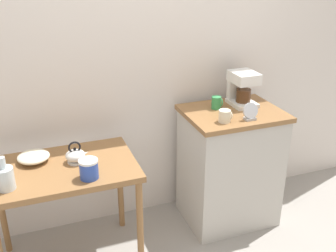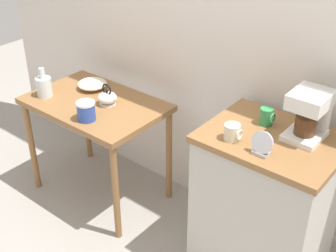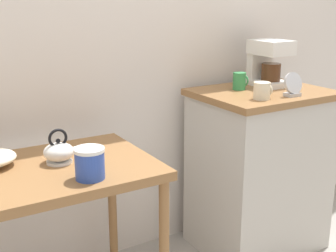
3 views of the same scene
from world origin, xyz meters
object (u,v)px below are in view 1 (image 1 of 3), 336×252
at_px(bowl_stoneware, 34,157).
at_px(table_clock, 250,112).
at_px(teakettle, 76,156).
at_px(mug_small_cream, 225,116).
at_px(coffee_maker, 242,87).
at_px(mug_tall_green, 217,103).
at_px(glass_carafe_vase, 5,178).
at_px(canister_enamel, 89,169).

distance_m(bowl_stoneware, table_clock, 1.49).
relative_size(teakettle, mug_small_cream, 1.71).
xyz_separation_m(mug_small_cream, table_clock, (0.18, -0.03, 0.01)).
height_order(teakettle, coffee_maker, coffee_maker).
distance_m(coffee_maker, mug_tall_green, 0.24).
bearing_deg(mug_small_cream, mug_tall_green, 76.45).
bearing_deg(table_clock, mug_tall_green, 114.01).
distance_m(bowl_stoneware, coffee_maker, 1.59).
relative_size(bowl_stoneware, mug_tall_green, 2.17).
bearing_deg(glass_carafe_vase, coffee_maker, 11.49).
distance_m(teakettle, coffee_maker, 1.34).
height_order(glass_carafe_vase, coffee_maker, coffee_maker).
xyz_separation_m(bowl_stoneware, table_clock, (1.46, -0.23, 0.20)).
distance_m(teakettle, mug_tall_green, 1.11).
distance_m(bowl_stoneware, mug_tall_green, 1.35).
bearing_deg(table_clock, canister_enamel, -175.17).
relative_size(glass_carafe_vase, coffee_maker, 0.80).
xyz_separation_m(glass_carafe_vase, mug_small_cream, (1.45, 0.08, 0.15)).
xyz_separation_m(teakettle, mug_tall_green, (1.08, 0.15, 0.18)).
height_order(canister_enamel, mug_small_cream, mug_small_cream).
height_order(teakettle, table_clock, table_clock).
bearing_deg(canister_enamel, bowl_stoneware, 132.53).
height_order(mug_tall_green, table_clock, table_clock).
height_order(teakettle, canister_enamel, teakettle).
height_order(teakettle, glass_carafe_vase, glass_carafe_vase).
xyz_separation_m(teakettle, table_clock, (1.21, -0.13, 0.18)).
distance_m(teakettle, canister_enamel, 0.23).
height_order(coffee_maker, mug_small_cream, coffee_maker).
xyz_separation_m(mug_small_cream, mug_tall_green, (0.06, 0.25, 0.00)).
distance_m(teakettle, mug_small_cream, 1.04).
bearing_deg(coffee_maker, mug_tall_green, -173.97).
xyz_separation_m(canister_enamel, coffee_maker, (1.26, 0.40, 0.26)).
bearing_deg(mug_tall_green, table_clock, -65.99).
bearing_deg(bowl_stoneware, teakettle, -21.69).
relative_size(bowl_stoneware, glass_carafe_vase, 1.00).
bearing_deg(mug_small_cream, table_clock, -8.92).
xyz_separation_m(teakettle, glass_carafe_vase, (-0.43, -0.18, 0.03)).
xyz_separation_m(canister_enamel, mug_tall_green, (1.04, 0.37, 0.16)).
bearing_deg(mug_tall_green, mug_small_cream, -103.55).
relative_size(bowl_stoneware, table_clock, 1.67).
bearing_deg(table_clock, teakettle, 173.81).
bearing_deg(table_clock, bowl_stoneware, 170.94).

